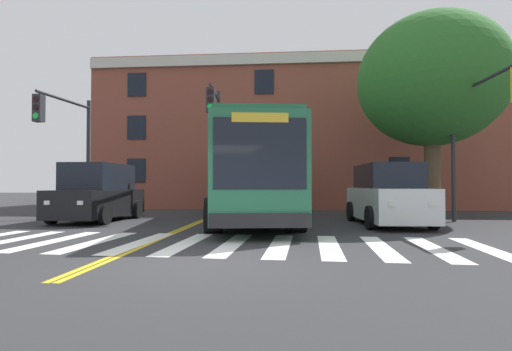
# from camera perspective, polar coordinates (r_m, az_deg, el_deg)

# --- Properties ---
(ground_plane) EXTENTS (120.00, 120.00, 0.00)m
(ground_plane) POSITION_cam_1_polar(r_m,az_deg,el_deg) (7.61, -7.57, -12.12)
(ground_plane) COLOR #303033
(crosswalk) EXTENTS (14.38, 4.35, 0.01)m
(crosswalk) POSITION_cam_1_polar(r_m,az_deg,el_deg) (9.96, -10.04, -9.52)
(crosswalk) COLOR white
(crosswalk) RESTS_ON ground
(lane_line_yellow_inner) EXTENTS (0.12, 36.00, 0.01)m
(lane_line_yellow_inner) POSITION_cam_1_polar(r_m,az_deg,el_deg) (23.83, -3.70, -4.74)
(lane_line_yellow_inner) COLOR gold
(lane_line_yellow_inner) RESTS_ON ground
(lane_line_yellow_outer) EXTENTS (0.12, 36.00, 0.01)m
(lane_line_yellow_outer) POSITION_cam_1_polar(r_m,az_deg,el_deg) (23.81, -3.32, -4.74)
(lane_line_yellow_outer) COLOR gold
(lane_line_yellow_outer) RESTS_ON ground
(city_bus) EXTENTS (4.12, 11.41, 3.48)m
(city_bus) POSITION_cam_1_polar(r_m,az_deg,el_deg) (15.31, -0.84, 0.38)
(city_bus) COLOR #28704C
(city_bus) RESTS_ON ground
(car_black_near_lane) EXTENTS (2.30, 4.68, 2.25)m
(car_black_near_lane) POSITION_cam_1_polar(r_m,az_deg,el_deg) (16.91, -21.61, -2.47)
(car_black_near_lane) COLOR black
(car_black_near_lane) RESTS_ON ground
(car_white_far_lane) EXTENTS (2.37, 5.06, 2.16)m
(car_white_far_lane) POSITION_cam_1_polar(r_m,az_deg,el_deg) (14.94, 18.23, -2.78)
(car_white_far_lane) COLOR white
(car_white_far_lane) RESTS_ON ground
(car_red_behind_bus) EXTENTS (2.54, 5.09, 2.19)m
(car_red_behind_bus) POSITION_cam_1_polar(r_m,az_deg,el_deg) (24.64, 1.45, -2.22)
(car_red_behind_bus) COLOR #AD1E1E
(car_red_behind_bus) RESTS_ON ground
(traffic_light_near_corner) EXTENTS (0.40, 4.48, 5.27)m
(traffic_light_near_corner) POSITION_cam_1_polar(r_m,az_deg,el_deg) (15.63, 29.08, 6.88)
(traffic_light_near_corner) COLOR #28282D
(traffic_light_near_corner) RESTS_ON ground
(traffic_light_far_corner) EXTENTS (0.52, 3.34, 5.12)m
(traffic_light_far_corner) POSITION_cam_1_polar(r_m,az_deg,el_deg) (17.89, -25.21, 5.43)
(traffic_light_far_corner) COLOR #28282D
(traffic_light_far_corner) RESTS_ON ground
(traffic_light_overhead) EXTENTS (0.45, 3.20, 5.91)m
(traffic_light_overhead) POSITION_cam_1_polar(r_m,az_deg,el_deg) (18.07, -5.79, 6.68)
(traffic_light_overhead) COLOR #28282D
(traffic_light_overhead) RESTS_ON ground
(street_tree_curbside_large) EXTENTS (6.58, 7.11, 8.63)m
(street_tree_curbside_large) POSITION_cam_1_polar(r_m,az_deg,el_deg) (18.92, 23.78, 12.23)
(street_tree_curbside_large) COLOR brown
(street_tree_curbside_large) RESTS_ON ground
(building_facade) EXTENTS (28.22, 10.07, 9.05)m
(building_facade) POSITION_cam_1_polar(r_m,az_deg,el_deg) (27.93, 9.60, 5.08)
(building_facade) COLOR brown
(building_facade) RESTS_ON ground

